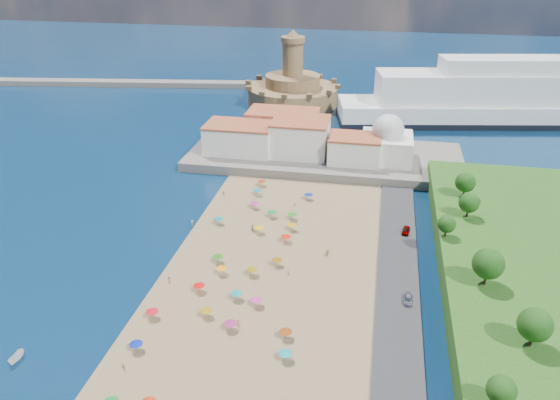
# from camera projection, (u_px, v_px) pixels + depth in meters

# --- Properties ---
(ground) EXTENTS (700.00, 700.00, 0.00)m
(ground) POSITION_uv_depth(u_px,v_px,m) (241.00, 280.00, 120.35)
(ground) COLOR #071938
(ground) RESTS_ON ground
(terrace) EXTENTS (90.00, 36.00, 3.00)m
(terrace) POSITION_uv_depth(u_px,v_px,m) (325.00, 157.00, 182.39)
(terrace) COLOR #59544C
(terrace) RESTS_ON ground
(jetty) EXTENTS (18.00, 70.00, 2.40)m
(jetty) POSITION_uv_depth(u_px,v_px,m) (280.00, 122.00, 217.10)
(jetty) COLOR #59544C
(jetty) RESTS_ON ground
(breakwater) EXTENTS (199.03, 34.77, 2.60)m
(breakwater) POSITION_uv_depth(u_px,v_px,m) (105.00, 83.00, 273.29)
(breakwater) COLOR #59544C
(breakwater) RESTS_ON ground
(waterfront_buildings) EXTENTS (57.00, 29.00, 11.00)m
(waterfront_buildings) POSITION_uv_depth(u_px,v_px,m) (287.00, 136.00, 182.35)
(waterfront_buildings) COLOR silver
(waterfront_buildings) RESTS_ON terrace
(domed_building) EXTENTS (16.00, 16.00, 15.00)m
(domed_building) POSITION_uv_depth(u_px,v_px,m) (387.00, 142.00, 173.96)
(domed_building) COLOR silver
(domed_building) RESTS_ON terrace
(fortress) EXTENTS (40.00, 40.00, 32.40)m
(fortress) POSITION_uv_depth(u_px,v_px,m) (292.00, 89.00, 241.15)
(fortress) COLOR olive
(fortress) RESTS_ON ground
(cruise_ship) EXTENTS (146.74, 47.17, 31.73)m
(cruise_ship) POSITION_uv_depth(u_px,v_px,m) (522.00, 100.00, 216.31)
(cruise_ship) COLOR black
(cruise_ship) RESTS_ON ground
(beach_parasols) EXTENTS (32.14, 114.86, 2.20)m
(beach_parasols) POSITION_uv_depth(u_px,v_px,m) (224.00, 307.00, 108.12)
(beach_parasols) COLOR gray
(beach_parasols) RESTS_ON beach
(beachgoers) EXTENTS (37.44, 91.68, 1.88)m
(beachgoers) POSITION_uv_depth(u_px,v_px,m) (232.00, 275.00, 120.13)
(beachgoers) COLOR tan
(beachgoers) RESTS_ON beach
(parked_cars) EXTENTS (2.35, 74.06, 1.43)m
(parked_cars) POSITION_uv_depth(u_px,v_px,m) (408.00, 296.00, 112.89)
(parked_cars) COLOR gray
(parked_cars) RESTS_ON promenade
(hillside_trees) EXTENTS (16.14, 107.27, 7.98)m
(hillside_trees) POSITION_uv_depth(u_px,v_px,m) (494.00, 291.00, 99.52)
(hillside_trees) COLOR #382314
(hillside_trees) RESTS_ON hillside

